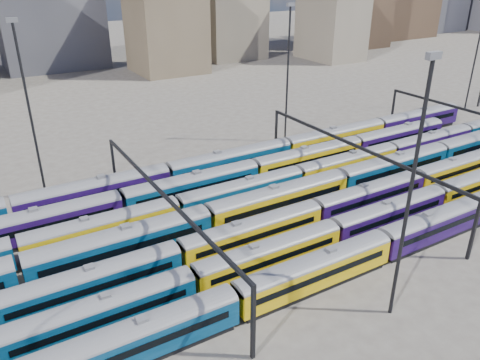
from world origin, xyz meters
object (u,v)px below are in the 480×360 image
rake_1 (334,231)px  rake_2 (370,194)px  rake_0 (315,268)px  mast_2 (411,187)px

rake_1 → rake_2: bearing=24.5°
rake_0 → rake_1: bearing=35.9°
rake_1 → mast_2: size_ratio=4.40×
rake_2 → mast_2: 24.72m
rake_0 → rake_2: size_ratio=1.02×
rake_0 → rake_2: (17.88, 10.00, -0.04)m
rake_2 → mast_2: bearing=-129.1°
rake_0 → rake_1: 8.53m
mast_2 → rake_2: bearing=50.9°
rake_0 → rake_2: bearing=29.2°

